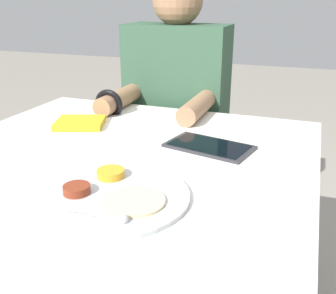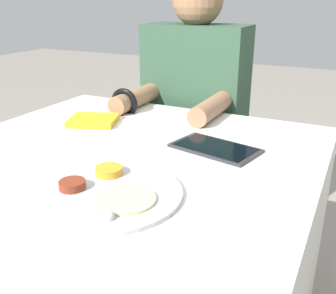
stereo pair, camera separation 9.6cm
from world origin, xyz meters
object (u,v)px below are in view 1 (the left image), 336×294
red_notebook (80,123)px  person_diner (176,132)px  thali_tray (113,195)px  tablet_device (209,146)px

red_notebook → person_diner: 0.52m
thali_tray → person_diner: size_ratio=0.28×
tablet_device → person_diner: (-0.28, 0.51, -0.15)m
thali_tray → person_diner: bearing=100.4°
thali_tray → red_notebook: size_ratio=1.75×
red_notebook → person_diner: bearing=69.0°
thali_tray → red_notebook: bearing=129.6°
tablet_device → red_notebook: bearing=174.2°
person_diner → thali_tray: bearing=-79.6°
tablet_device → thali_tray: bearing=-108.0°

